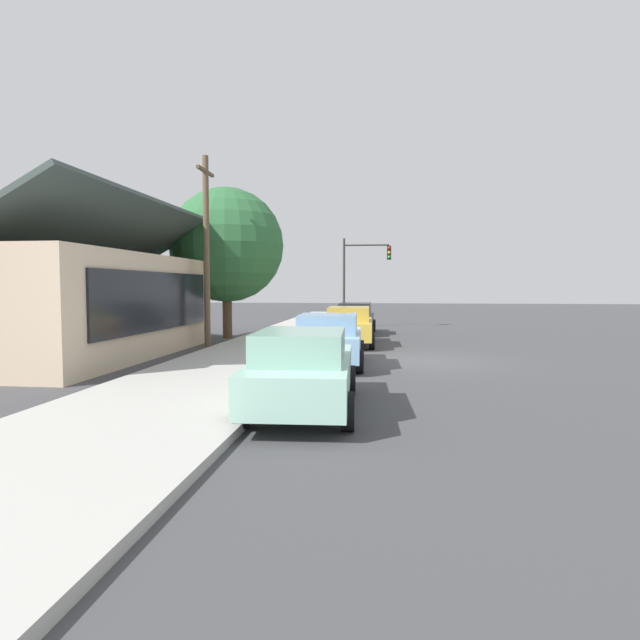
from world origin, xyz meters
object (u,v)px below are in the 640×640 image
at_px(utility_pole_wooden, 206,248).
at_px(shade_tree, 227,245).
at_px(traffic_light_main, 362,268).
at_px(car_seafoam, 303,369).
at_px(car_skyblue, 329,339).
at_px(fire_hydrant_red, 314,331).
at_px(car_mustard, 349,326).
at_px(car_charcoal, 356,318).

bearing_deg(utility_pole_wooden, shade_tree, 5.30).
bearing_deg(shade_tree, traffic_light_main, -41.35).
distance_m(car_seafoam, car_skyblue, 5.84).
bearing_deg(car_skyblue, fire_hydrant_red, 9.24).
relative_size(car_mustard, shade_tree, 0.67).
bearing_deg(car_charcoal, car_mustard, -179.29).
relative_size(car_seafoam, shade_tree, 0.70).
bearing_deg(car_charcoal, utility_pole_wooden, 140.43).
bearing_deg(car_charcoal, shade_tree, 114.99).
relative_size(car_mustard, traffic_light_main, 0.91).
relative_size(shade_tree, traffic_light_main, 1.34).
distance_m(car_mustard, utility_pole_wooden, 6.49).
distance_m(car_mustard, shade_tree, 7.39).
xyz_separation_m(car_charcoal, fire_hydrant_red, (-4.54, 1.52, -0.32)).
distance_m(car_mustard, car_charcoal, 5.39).
bearing_deg(car_mustard, traffic_light_main, -2.31).
relative_size(car_charcoal, traffic_light_main, 0.83).
relative_size(car_skyblue, traffic_light_main, 0.85).
height_order(car_mustard, utility_pole_wooden, utility_pole_wooden).
height_order(car_seafoam, car_charcoal, same).
distance_m(car_seafoam, traffic_light_main, 21.31).
distance_m(car_seafoam, car_charcoal, 17.01).
bearing_deg(car_skyblue, traffic_light_main, -3.36).
distance_m(shade_tree, utility_pole_wooden, 3.95).
xyz_separation_m(utility_pole_wooden, fire_hydrant_red, (2.08, -4.00, -3.43)).
xyz_separation_m(car_mustard, traffic_light_main, (9.52, -0.10, 2.68)).
height_order(car_mustard, traffic_light_main, traffic_light_main).
relative_size(car_seafoam, car_skyblue, 1.11).
bearing_deg(car_seafoam, car_skyblue, -1.75).
bearing_deg(car_mustard, shade_tree, 63.97).
xyz_separation_m(car_skyblue, car_charcoal, (11.17, -0.18, -0.00)).
xyz_separation_m(car_seafoam, car_skyblue, (5.84, 0.11, -0.00)).
bearing_deg(traffic_light_main, shade_tree, 138.65).
distance_m(car_seafoam, car_mustard, 11.63).
height_order(car_seafoam, car_skyblue, same).
height_order(car_mustard, shade_tree, shade_tree).
bearing_deg(car_charcoal, fire_hydrant_red, 161.77).
relative_size(car_seafoam, traffic_light_main, 0.94).
xyz_separation_m(car_seafoam, fire_hydrant_red, (12.47, 1.45, -0.32)).
height_order(car_charcoal, utility_pole_wooden, utility_pole_wooden).
relative_size(car_skyblue, car_mustard, 0.94).
relative_size(traffic_light_main, utility_pole_wooden, 0.69).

